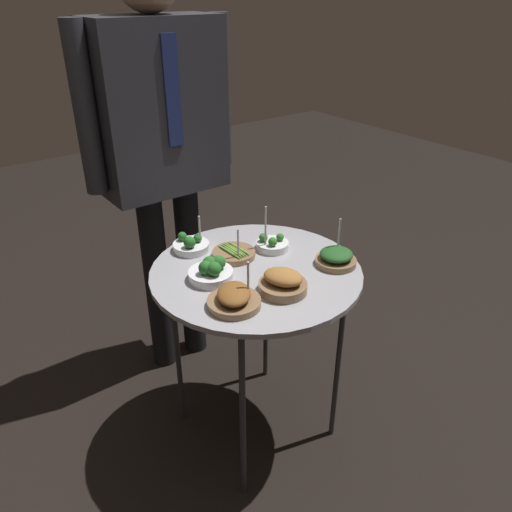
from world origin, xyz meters
name	(u,v)px	position (x,y,z in m)	size (l,w,h in m)	color
ground_plane	(256,424)	(0.00, 0.00, 0.00)	(8.00, 8.00, 0.00)	black
serving_cart	(256,282)	(0.00, 0.00, 0.67)	(0.70, 0.70, 0.71)	#939399
bowl_broccoli_front_center	(191,245)	(-0.10, 0.24, 0.74)	(0.13, 0.13, 0.12)	silver
bowl_roast_mid_right	(283,283)	(-0.02, -0.16, 0.75)	(0.15, 0.15, 0.07)	brown
bowl_broccoli_far_rim	(272,244)	(0.13, 0.08, 0.73)	(0.12, 0.12, 0.17)	silver
bowl_broccoli_front_right	(211,271)	(-0.15, 0.03, 0.74)	(0.14, 0.14, 0.08)	silver
bowl_roast_center	(234,298)	(-0.18, -0.13, 0.74)	(0.16, 0.16, 0.14)	brown
bowl_spinach_near_rim	(336,258)	(0.23, -0.13, 0.74)	(0.14, 0.14, 0.15)	brown
bowl_asparagus_mid_left	(234,253)	(-0.01, 0.12, 0.73)	(0.15, 0.15, 0.12)	brown
waiter_figure	(161,130)	(-0.02, 0.57, 1.06)	(0.62, 0.23, 1.68)	black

